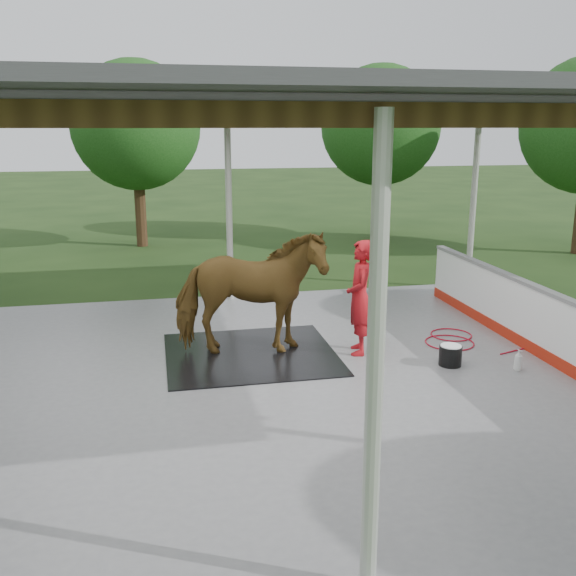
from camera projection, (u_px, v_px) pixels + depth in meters
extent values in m
plane|color=#1E3814|center=(268.00, 380.00, 9.80)|extent=(100.00, 100.00, 0.00)
cube|color=slate|center=(268.00, 379.00, 9.79)|extent=(12.00, 10.00, 0.05)
cylinder|color=beige|center=(375.00, 371.00, 4.85)|extent=(0.14, 0.14, 3.85)
cylinder|color=beige|center=(229.00, 212.00, 13.77)|extent=(0.14, 0.14, 3.85)
cylinder|color=beige|center=(473.00, 206.00, 14.91)|extent=(0.14, 0.14, 3.85)
cube|color=brown|center=(374.00, 115.00, 4.58)|extent=(12.00, 0.10, 0.18)
cube|color=brown|center=(321.00, 118.00, 6.01)|extent=(12.00, 0.10, 0.18)
cube|color=brown|center=(288.00, 119.00, 7.43)|extent=(12.00, 0.10, 0.18)
cube|color=brown|center=(266.00, 120.00, 8.85)|extent=(12.00, 0.10, 0.18)
cube|color=brown|center=(250.00, 121.00, 10.28)|extent=(12.00, 0.10, 0.18)
cube|color=brown|center=(238.00, 122.00, 11.70)|extent=(12.00, 0.10, 0.18)
cube|color=brown|center=(228.00, 122.00, 13.12)|extent=(12.00, 0.10, 0.18)
cube|color=#38383A|center=(266.00, 105.00, 8.81)|extent=(12.60, 10.60, 0.10)
cube|color=#AB200E|center=(539.00, 350.00, 10.68)|extent=(0.14, 8.00, 0.20)
cube|color=white|center=(543.00, 321.00, 10.55)|extent=(0.12, 8.00, 1.00)
cube|color=slate|center=(546.00, 291.00, 10.43)|extent=(0.16, 8.00, 0.06)
cylinder|color=#382314|center=(141.00, 212.00, 20.52)|extent=(0.36, 0.36, 2.20)
sphere|color=#194714|center=(136.00, 125.00, 19.85)|extent=(4.00, 4.00, 4.00)
cylinder|color=#382314|center=(378.00, 206.00, 22.11)|extent=(0.36, 0.36, 2.20)
sphere|color=#194714|center=(381.00, 125.00, 21.45)|extent=(4.00, 4.00, 4.00)
cube|color=black|center=(251.00, 354.00, 10.76)|extent=(2.81, 2.63, 0.02)
imported|color=brown|center=(250.00, 293.00, 10.50)|extent=(2.58, 1.39, 2.09)
imported|color=#B4131A|center=(360.00, 297.00, 10.63)|extent=(0.60, 0.79, 1.93)
cylinder|color=black|center=(450.00, 356.00, 10.25)|extent=(0.36, 0.36, 0.32)
cylinder|color=white|center=(451.00, 346.00, 10.21)|extent=(0.33, 0.33, 0.03)
imported|color=silver|center=(518.00, 360.00, 10.02)|extent=(0.17, 0.17, 0.34)
imported|color=#338CD8|center=(446.00, 354.00, 10.54)|extent=(0.12, 0.12, 0.18)
torus|color=#A80C21|center=(450.00, 343.00, 11.31)|extent=(0.86, 0.86, 0.02)
torus|color=#A80C21|center=(451.00, 335.00, 11.74)|extent=(0.75, 0.75, 0.02)
cylinder|color=#A80C21|center=(526.00, 348.00, 11.04)|extent=(1.19, 0.41, 0.02)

